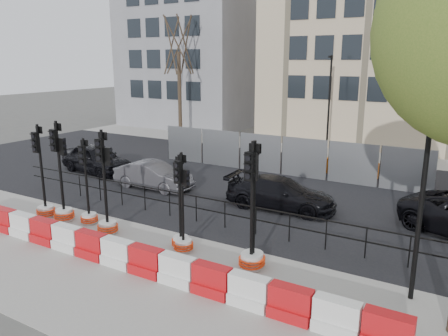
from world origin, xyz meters
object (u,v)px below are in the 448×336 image
Objects in this scene: lamp_post_near at (425,173)px; car_c at (281,193)px; traffic_signal_a at (44,199)px; traffic_signal_h at (251,244)px; traffic_signal_d at (107,210)px; car_a at (96,159)px.

lamp_post_near is 1.36× the size of car_c.
traffic_signal_h is at bearing -0.65° from traffic_signal_a.
traffic_signal_d is 0.78× the size of car_a.
traffic_signal_d is at bearing -175.68° from lamp_post_near.
lamp_post_near is at bearing 14.86° from traffic_signal_h.
traffic_signal_h is at bearing -7.36° from traffic_signal_d.
lamp_post_near reaches higher than traffic_signal_d.
lamp_post_near is 7.59m from car_c.
lamp_post_near is 1.31× the size of car_a.
traffic_signal_d is at bearing -2.09° from traffic_signal_a.
traffic_signal_a is 8.96m from car_c.
traffic_signal_a is 0.77× the size of car_a.
traffic_signal_d is 5.33m from traffic_signal_h.
lamp_post_near is 1.63× the size of traffic_signal_h.
traffic_signal_d is (3.20, -0.02, 0.13)m from traffic_signal_a.
car_a is at bearing 162.05° from traffic_signal_h.
lamp_post_near reaches higher than traffic_signal_h.
car_a is 1.04× the size of car_c.
lamp_post_near is at bearing -132.56° from car_c.
lamp_post_near reaches higher than car_a.
traffic_signal_d is at bearing -123.03° from car_a.
lamp_post_near is 1.71× the size of traffic_signal_a.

